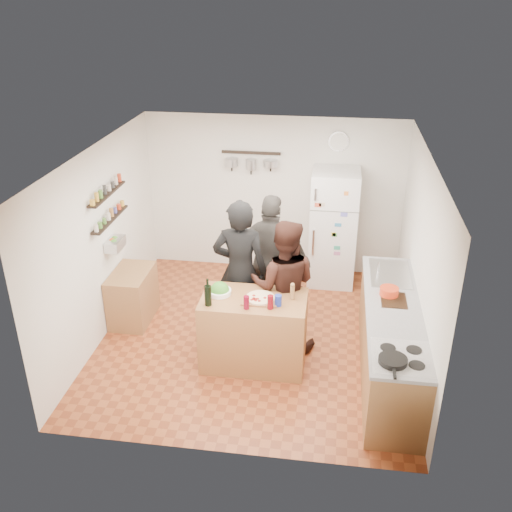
% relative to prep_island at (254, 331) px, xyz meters
% --- Properties ---
extents(room_shell, '(4.20, 4.20, 4.20)m').
position_rel_prep_island_xyz_m(room_shell, '(-0.07, 0.94, 0.79)').
color(room_shell, brown).
rests_on(room_shell, ground).
extents(prep_island, '(1.25, 0.72, 0.91)m').
position_rel_prep_island_xyz_m(prep_island, '(0.00, 0.00, 0.00)').
color(prep_island, '#915E35').
rests_on(prep_island, floor).
extents(pizza_board, '(0.42, 0.34, 0.02)m').
position_rel_prep_island_xyz_m(pizza_board, '(0.08, -0.02, 0.47)').
color(pizza_board, brown).
rests_on(pizza_board, prep_island).
extents(pizza, '(0.34, 0.34, 0.02)m').
position_rel_prep_island_xyz_m(pizza, '(0.08, -0.02, 0.48)').
color(pizza, beige).
rests_on(pizza, pizza_board).
extents(salad_bowl, '(0.28, 0.28, 0.06)m').
position_rel_prep_island_xyz_m(salad_bowl, '(-0.42, 0.05, 0.48)').
color(salad_bowl, white).
rests_on(salad_bowl, prep_island).
extents(wine_bottle, '(0.08, 0.08, 0.25)m').
position_rel_prep_island_xyz_m(wine_bottle, '(-0.50, -0.22, 0.58)').
color(wine_bottle, black).
rests_on(wine_bottle, prep_island).
extents(wine_glass_near, '(0.07, 0.07, 0.16)m').
position_rel_prep_island_xyz_m(wine_glass_near, '(-0.05, -0.24, 0.54)').
color(wine_glass_near, '#5F081A').
rests_on(wine_glass_near, prep_island).
extents(wine_glass_far, '(0.07, 0.07, 0.17)m').
position_rel_prep_island_xyz_m(wine_glass_far, '(0.22, -0.20, 0.54)').
color(wine_glass_far, '#630810').
rests_on(wine_glass_far, prep_island).
extents(pepper_mill, '(0.05, 0.05, 0.17)m').
position_rel_prep_island_xyz_m(pepper_mill, '(0.45, 0.05, 0.54)').
color(pepper_mill, olive).
rests_on(pepper_mill, prep_island).
extents(salt_canister, '(0.08, 0.08, 0.13)m').
position_rel_prep_island_xyz_m(salt_canister, '(0.30, -0.12, 0.52)').
color(salt_canister, navy).
rests_on(salt_canister, prep_island).
extents(person_left, '(0.70, 0.46, 1.92)m').
position_rel_prep_island_xyz_m(person_left, '(-0.26, 0.57, 0.51)').
color(person_left, black).
rests_on(person_left, floor).
extents(person_center, '(0.85, 0.67, 1.74)m').
position_rel_prep_island_xyz_m(person_center, '(0.31, 0.42, 0.42)').
color(person_center, black).
rests_on(person_center, floor).
extents(person_back, '(1.13, 0.63, 1.82)m').
position_rel_prep_island_xyz_m(person_back, '(0.09, 1.07, 0.45)').
color(person_back, '#312E2C').
rests_on(person_back, floor).
extents(counter_run, '(0.63, 2.63, 0.90)m').
position_rel_prep_island_xyz_m(counter_run, '(1.63, 0.00, -0.01)').
color(counter_run, '#9E7042').
rests_on(counter_run, floor).
extents(stove_top, '(0.60, 0.62, 0.02)m').
position_rel_prep_island_xyz_m(stove_top, '(1.63, -0.95, 0.46)').
color(stove_top, white).
rests_on(stove_top, counter_run).
extents(skillet, '(0.28, 0.28, 0.05)m').
position_rel_prep_island_xyz_m(skillet, '(1.53, -1.06, 0.49)').
color(skillet, black).
rests_on(skillet, stove_top).
extents(sink, '(0.50, 0.80, 0.03)m').
position_rel_prep_island_xyz_m(sink, '(1.63, 0.85, 0.46)').
color(sink, silver).
rests_on(sink, counter_run).
extents(cutting_board, '(0.30, 0.40, 0.02)m').
position_rel_prep_island_xyz_m(cutting_board, '(1.63, 0.18, 0.46)').
color(cutting_board, brown).
rests_on(cutting_board, counter_run).
extents(red_bowl, '(0.22, 0.22, 0.09)m').
position_rel_prep_island_xyz_m(red_bowl, '(1.58, 0.30, 0.51)').
color(red_bowl, red).
rests_on(red_bowl, counter_run).
extents(fridge, '(0.70, 0.68, 1.80)m').
position_rel_prep_island_xyz_m(fridge, '(0.88, 2.30, 0.45)').
color(fridge, white).
rests_on(fridge, floor).
extents(wall_clock, '(0.30, 0.03, 0.30)m').
position_rel_prep_island_xyz_m(wall_clock, '(0.88, 2.63, 1.69)').
color(wall_clock, silver).
rests_on(wall_clock, back_wall).
extents(spice_shelf_lower, '(0.12, 1.00, 0.02)m').
position_rel_prep_island_xyz_m(spice_shelf_lower, '(-2.00, 0.75, 1.04)').
color(spice_shelf_lower, black).
rests_on(spice_shelf_lower, left_wall).
extents(spice_shelf_upper, '(0.12, 1.00, 0.02)m').
position_rel_prep_island_xyz_m(spice_shelf_upper, '(-2.00, 0.75, 1.40)').
color(spice_shelf_upper, black).
rests_on(spice_shelf_upper, left_wall).
extents(produce_basket, '(0.18, 0.35, 0.14)m').
position_rel_prep_island_xyz_m(produce_basket, '(-1.97, 0.75, 0.69)').
color(produce_basket, silver).
rests_on(produce_basket, left_wall).
extents(side_table, '(0.50, 0.80, 0.73)m').
position_rel_prep_island_xyz_m(side_table, '(-1.81, 0.76, -0.09)').
color(side_table, olive).
rests_on(side_table, floor).
extents(pot_rack, '(0.90, 0.04, 0.04)m').
position_rel_prep_island_xyz_m(pot_rack, '(-0.42, 2.55, 1.49)').
color(pot_rack, black).
rests_on(pot_rack, back_wall).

